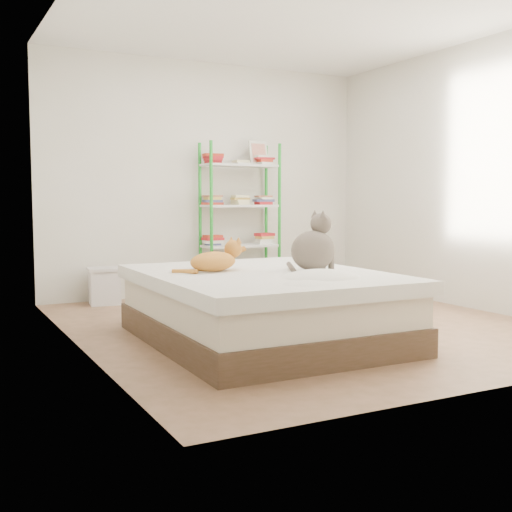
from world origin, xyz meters
TOP-DOWN VIEW (x-y plane):
  - room at (0.00, 0.00)m, footprint 3.81×4.21m
  - bed at (-0.62, -0.41)m, footprint 1.66×2.07m
  - orange_cat at (-0.94, -0.22)m, footprint 0.53×0.39m
  - grey_cat at (-0.24, -0.51)m, footprint 0.43×0.37m
  - shelf_unit at (0.31, 1.88)m, footprint 0.88×0.36m
  - cardboard_box at (0.38, 1.11)m, footprint 0.61×0.61m
  - white_bin at (-1.26, 1.85)m, footprint 0.36×0.32m

SIDE VIEW (x-z plane):
  - cardboard_box at x=0.38m, z-range -0.03..0.40m
  - white_bin at x=-1.26m, z-range 0.00..0.38m
  - bed at x=-0.62m, z-range 0.00..0.53m
  - orange_cat at x=-0.94m, z-range 0.53..0.72m
  - grey_cat at x=-0.24m, z-range 0.53..0.97m
  - shelf_unit at x=0.31m, z-range 0.03..1.77m
  - room at x=0.00m, z-range 0.00..2.61m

